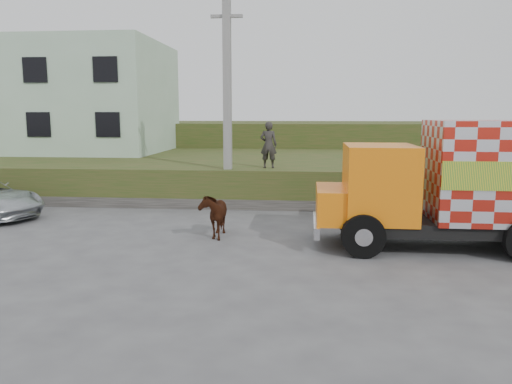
# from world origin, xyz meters

# --- Properties ---
(ground) EXTENTS (120.00, 120.00, 0.00)m
(ground) POSITION_xyz_m (0.00, 0.00, 0.00)
(ground) COLOR #474749
(ground) RESTS_ON ground
(embankment) EXTENTS (40.00, 12.00, 1.50)m
(embankment) POSITION_xyz_m (0.00, 10.00, 0.75)
(embankment) COLOR #2A4517
(embankment) RESTS_ON ground
(embankment_far) EXTENTS (40.00, 12.00, 3.00)m
(embankment_far) POSITION_xyz_m (0.00, 22.00, 1.50)
(embankment_far) COLOR #2A4517
(embankment_far) RESTS_ON ground
(retaining_strip) EXTENTS (16.00, 0.50, 0.40)m
(retaining_strip) POSITION_xyz_m (-2.00, 4.20, 0.20)
(retaining_strip) COLOR #595651
(retaining_strip) RESTS_ON ground
(building) EXTENTS (10.00, 8.00, 6.00)m
(building) POSITION_xyz_m (-11.00, 13.00, 4.50)
(building) COLOR #ADCBB1
(building) RESTS_ON embankment
(utility_pole) EXTENTS (1.20, 0.30, 8.00)m
(utility_pole) POSITION_xyz_m (-1.00, 4.60, 4.08)
(utility_pole) COLOR gray
(utility_pole) RESTS_ON ground
(cargo_truck) EXTENTS (7.78, 2.75, 3.46)m
(cargo_truck) POSITION_xyz_m (6.60, -0.79, 1.78)
(cargo_truck) COLOR black
(cargo_truck) RESTS_ON ground
(cow) EXTENTS (0.84, 1.65, 1.36)m
(cow) POSITION_xyz_m (-0.72, -0.11, 0.68)
(cow) COLOR black
(cow) RESTS_ON ground
(pedestrian) EXTENTS (0.70, 0.49, 1.83)m
(pedestrian) POSITION_xyz_m (0.54, 5.15, 2.41)
(pedestrian) COLOR #2E2D29
(pedestrian) RESTS_ON embankment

